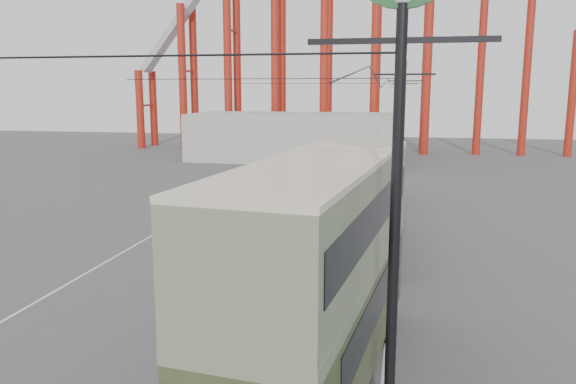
% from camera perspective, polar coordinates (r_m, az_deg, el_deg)
% --- Properties ---
extents(ground, '(160.00, 160.00, 0.00)m').
position_cam_1_polar(ground, '(16.01, -11.18, -17.74)').
color(ground, '#4E4E51').
rests_on(ground, ground).
extents(road_markings, '(12.52, 120.00, 0.01)m').
position_cam_1_polar(road_markings, '(34.13, 0.34, -2.33)').
color(road_markings, silver).
rests_on(road_markings, ground).
extents(lamp_post_near, '(3.20, 0.44, 10.80)m').
position_cam_1_polar(lamp_post_near, '(9.96, 11.36, 12.34)').
color(lamp_post_near, black).
rests_on(lamp_post_near, ground).
extents(lamp_post_mid, '(3.20, 0.44, 9.32)m').
position_cam_1_polar(lamp_post_mid, '(31.08, 11.52, 4.94)').
color(lamp_post_mid, black).
rests_on(lamp_post_mid, ground).
extents(lamp_post_far, '(3.20, 0.44, 9.32)m').
position_cam_1_polar(lamp_post_far, '(53.03, 11.68, 7.07)').
color(lamp_post_far, black).
rests_on(lamp_post_far, ground).
extents(lamp_post_distant, '(3.20, 0.44, 9.32)m').
position_cam_1_polar(lamp_post_distant, '(75.00, 11.75, 7.96)').
color(lamp_post_distant, black).
rests_on(lamp_post_distant, ground).
extents(fairground_shed, '(22.00, 10.00, 5.00)m').
position_cam_1_polar(fairground_shed, '(61.29, 0.68, 5.65)').
color(fairground_shed, '#999994').
rests_on(fairground_shed, ground).
extents(double_decker_bus, '(3.93, 11.13, 5.85)m').
position_cam_1_polar(double_decker_bus, '(14.00, 3.44, -7.15)').
color(double_decker_bus, '#323C20').
rests_on(double_decker_bus, ground).
extents(single_decker_green, '(3.19, 10.42, 2.90)m').
position_cam_1_polar(single_decker_green, '(26.82, 7.53, -2.35)').
color(single_decker_green, '#70815E').
rests_on(single_decker_green, ground).
extents(single_decker_cream, '(2.72, 9.21, 2.84)m').
position_cam_1_polar(single_decker_cream, '(37.42, 7.92, 1.17)').
color(single_decker_cream, beige).
rests_on(single_decker_cream, ground).
extents(pedestrian, '(0.76, 0.67, 1.75)m').
position_cam_1_polar(pedestrian, '(26.18, 4.47, -4.32)').
color(pedestrian, black).
rests_on(pedestrian, ground).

